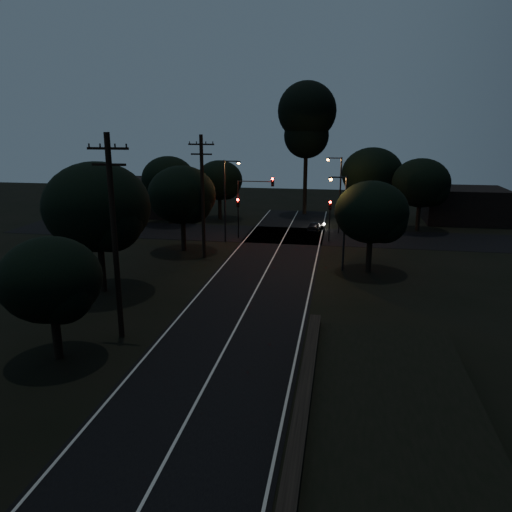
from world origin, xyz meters
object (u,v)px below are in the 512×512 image
(streetlight_c, at_px, (343,217))
(car, at_px, (315,226))
(signal_left, at_px, (238,210))
(utility_pole_mid, at_px, (114,235))
(signal_mast, at_px, (255,196))
(signal_right, at_px, (330,213))
(streetlight_b, at_px, (338,190))
(utility_pole_far, at_px, (203,195))
(tall_pine, at_px, (307,119))
(streetlight_a, at_px, (227,195))

(streetlight_c, xyz_separation_m, car, (-2.83, 14.52, -3.81))
(car, bearing_deg, signal_left, 42.60)
(utility_pole_mid, bearing_deg, signal_mast, 82.96)
(signal_right, bearing_deg, streetlight_b, 80.00)
(signal_mast, relative_size, streetlight_b, 0.78)
(utility_pole_far, height_order, tall_pine, tall_pine)
(streetlight_c, bearing_deg, signal_left, 136.24)
(utility_pole_mid, height_order, tall_pine, tall_pine)
(tall_pine, xyz_separation_m, signal_right, (3.60, -15.01, -9.01))
(streetlight_a, relative_size, streetlight_b, 1.00)
(utility_pole_far, bearing_deg, streetlight_b, 46.70)
(signal_right, bearing_deg, streetlight_a, -168.66)
(signal_left, bearing_deg, car, 30.83)
(utility_pole_far, bearing_deg, car, 54.29)
(tall_pine, relative_size, signal_right, 4.00)
(utility_pole_mid, xyz_separation_m, signal_left, (1.40, 24.99, -2.90))
(utility_pole_far, xyz_separation_m, streetlight_a, (0.69, 6.00, -0.85))
(signal_right, distance_m, car, 5.33)
(streetlight_a, bearing_deg, signal_right, 11.34)
(tall_pine, height_order, streetlight_b, tall_pine)
(tall_pine, bearing_deg, utility_pole_mid, -99.93)
(streetlight_a, distance_m, car, 11.33)
(tall_pine, bearing_deg, streetlight_b, -68.62)
(utility_pole_far, distance_m, signal_right, 13.53)
(tall_pine, relative_size, signal_left, 4.00)
(signal_mast, height_order, streetlight_a, streetlight_a)
(tall_pine, bearing_deg, streetlight_c, -79.07)
(utility_pole_far, relative_size, car, 3.33)
(utility_pole_far, relative_size, tall_pine, 0.64)
(tall_pine, xyz_separation_m, signal_mast, (-3.91, -15.01, -7.50))
(streetlight_a, xyz_separation_m, streetlight_b, (10.61, 6.00, 0.00))
(utility_pole_mid, bearing_deg, car, 73.05)
(signal_right, relative_size, car, 1.30)
(signal_mast, xyz_separation_m, streetlight_b, (8.22, 4.01, 0.30))
(signal_left, distance_m, streetlight_b, 10.84)
(signal_left, xyz_separation_m, streetlight_b, (9.91, 4.01, 1.80))
(signal_right, relative_size, streetlight_b, 0.51)
(signal_left, xyz_separation_m, car, (7.60, 4.54, -2.30))
(signal_left, bearing_deg, utility_pole_mid, -93.21)
(utility_pole_mid, xyz_separation_m, streetlight_c, (11.83, 15.00, -1.39))
(utility_pole_mid, distance_m, streetlight_c, 19.15)
(utility_pole_far, height_order, streetlight_a, utility_pole_far)
(utility_pole_mid, relative_size, streetlight_c, 1.47)
(streetlight_b, bearing_deg, signal_left, -157.95)
(streetlight_a, xyz_separation_m, streetlight_c, (11.14, -8.00, -0.29))
(signal_right, bearing_deg, utility_pole_mid, -112.99)
(tall_pine, bearing_deg, signal_left, -110.46)
(utility_pole_far, relative_size, signal_mast, 1.68)
(utility_pole_mid, distance_m, car, 31.30)
(tall_pine, relative_size, car, 5.20)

